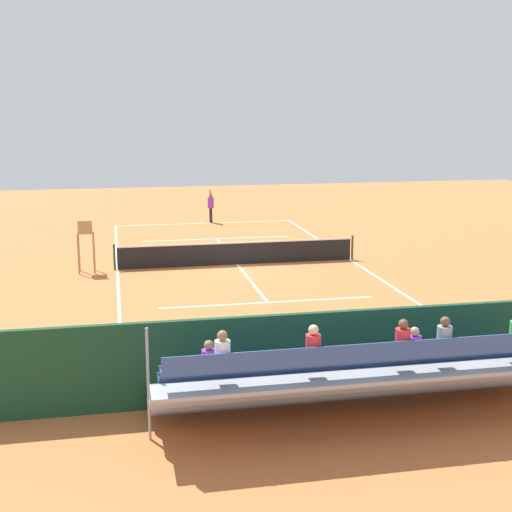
% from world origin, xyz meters
% --- Properties ---
extents(ground_plane, '(60.00, 60.00, 0.00)m').
position_xyz_m(ground_plane, '(0.00, 0.00, 0.00)').
color(ground_plane, '#C66B38').
extents(court_line_markings, '(10.10, 22.20, 0.01)m').
position_xyz_m(court_line_markings, '(0.00, -0.04, 0.00)').
color(court_line_markings, white).
rests_on(court_line_markings, ground).
extents(tennis_net, '(10.30, 0.10, 1.07)m').
position_xyz_m(tennis_net, '(0.00, 0.00, 0.50)').
color(tennis_net, black).
rests_on(tennis_net, ground).
extents(backdrop_wall, '(18.00, 0.16, 2.00)m').
position_xyz_m(backdrop_wall, '(0.00, 14.00, 1.00)').
color(backdrop_wall, '#194228').
rests_on(backdrop_wall, ground).
extents(bleacher_stand, '(9.06, 2.40, 2.48)m').
position_xyz_m(bleacher_stand, '(0.03, 15.43, 0.98)').
color(bleacher_stand, '#9EA0A5').
rests_on(bleacher_stand, ground).
extents(umpire_chair, '(0.67, 0.67, 2.14)m').
position_xyz_m(umpire_chair, '(6.20, 0.24, 1.31)').
color(umpire_chair, '#A88456').
rests_on(umpire_chair, ground).
extents(courtside_bench, '(1.80, 0.40, 0.93)m').
position_xyz_m(courtside_bench, '(-2.91, 13.27, 0.56)').
color(courtside_bench, '#9E754C').
rests_on(courtside_bench, ground).
extents(equipment_bag, '(0.90, 0.36, 0.36)m').
position_xyz_m(equipment_bag, '(-1.24, 13.40, 0.18)').
color(equipment_bag, '#B22D2D').
rests_on(equipment_bag, ground).
extents(tennis_player, '(0.36, 0.53, 1.93)m').
position_xyz_m(tennis_player, '(-0.41, -11.19, 1.02)').
color(tennis_player, black).
rests_on(tennis_player, ground).
extents(tennis_racket, '(0.38, 0.59, 0.03)m').
position_xyz_m(tennis_racket, '(0.16, -11.29, 0.01)').
color(tennis_racket, black).
rests_on(tennis_racket, ground).
extents(tennis_ball_near, '(0.07, 0.07, 0.07)m').
position_xyz_m(tennis_ball_near, '(-0.53, -7.21, 0.03)').
color(tennis_ball_near, '#CCDB33').
rests_on(tennis_ball_near, ground).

